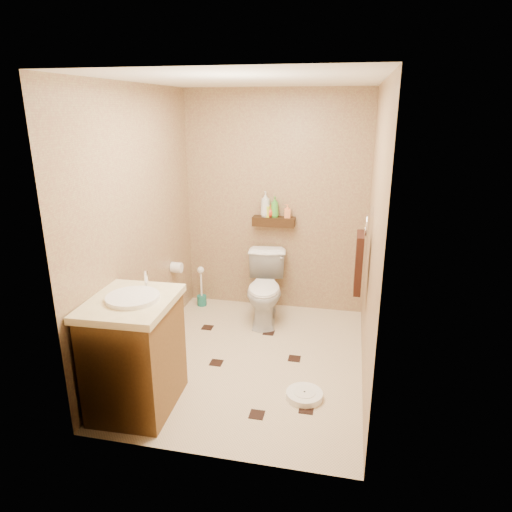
# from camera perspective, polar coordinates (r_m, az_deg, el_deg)

# --- Properties ---
(ground) EXTENTS (2.50, 2.50, 0.00)m
(ground) POSITION_cam_1_polar(r_m,az_deg,el_deg) (4.29, -0.69, -12.79)
(ground) COLOR beige
(ground) RESTS_ON ground
(wall_back) EXTENTS (2.00, 0.04, 2.40)m
(wall_back) POSITION_cam_1_polar(r_m,az_deg,el_deg) (5.01, 2.41, 6.54)
(wall_back) COLOR tan
(wall_back) RESTS_ON ground
(wall_front) EXTENTS (2.00, 0.04, 2.40)m
(wall_front) POSITION_cam_1_polar(r_m,az_deg,el_deg) (2.67, -6.69, -4.06)
(wall_front) COLOR tan
(wall_front) RESTS_ON ground
(wall_left) EXTENTS (0.04, 2.50, 2.40)m
(wall_left) POSITION_cam_1_polar(r_m,az_deg,el_deg) (4.15, -14.39, 3.53)
(wall_left) COLOR tan
(wall_left) RESTS_ON ground
(wall_right) EXTENTS (0.04, 2.50, 2.40)m
(wall_right) POSITION_cam_1_polar(r_m,az_deg,el_deg) (3.73, 14.40, 1.94)
(wall_right) COLOR tan
(wall_right) RESTS_ON ground
(ceiling) EXTENTS (2.00, 2.50, 0.02)m
(ceiling) POSITION_cam_1_polar(r_m,az_deg,el_deg) (3.69, -0.84, 21.17)
(ceiling) COLOR white
(ceiling) RESTS_ON wall_back
(wall_shelf) EXTENTS (0.46, 0.14, 0.10)m
(wall_shelf) POSITION_cam_1_polar(r_m,az_deg,el_deg) (4.97, 2.23, 4.33)
(wall_shelf) COLOR #39240F
(wall_shelf) RESTS_ON wall_back
(floor_accents) EXTENTS (1.27, 1.42, 0.01)m
(floor_accents) POSITION_cam_1_polar(r_m,az_deg,el_deg) (4.23, 0.01, -13.26)
(floor_accents) COLOR black
(floor_accents) RESTS_ON ground
(toilet) EXTENTS (0.50, 0.76, 0.73)m
(toilet) POSITION_cam_1_polar(r_m,az_deg,el_deg) (4.86, 1.17, -4.11)
(toilet) COLOR white
(toilet) RESTS_ON ground
(vanity) EXTENTS (0.62, 0.75, 1.02)m
(vanity) POSITION_cam_1_polar(r_m,az_deg,el_deg) (3.60, -14.87, -11.54)
(vanity) COLOR brown
(vanity) RESTS_ON ground
(bathroom_scale) EXTENTS (0.31, 0.31, 0.06)m
(bathroom_scale) POSITION_cam_1_polar(r_m,az_deg,el_deg) (3.80, 6.07, -16.90)
(bathroom_scale) COLOR white
(bathroom_scale) RESTS_ON ground
(toilet_brush) EXTENTS (0.11, 0.11, 0.48)m
(toilet_brush) POSITION_cam_1_polar(r_m,az_deg,el_deg) (5.33, -6.83, -4.47)
(toilet_brush) COLOR #1B6F62
(toilet_brush) RESTS_ON ground
(towel_ring) EXTENTS (0.12, 0.30, 0.76)m
(towel_ring) POSITION_cam_1_polar(r_m,az_deg,el_deg) (4.04, 12.79, -0.49)
(towel_ring) COLOR silver
(towel_ring) RESTS_ON wall_right
(toilet_paper) EXTENTS (0.12, 0.11, 0.12)m
(toilet_paper) POSITION_cam_1_polar(r_m,az_deg,el_deg) (4.86, -9.89, -1.42)
(toilet_paper) COLOR white
(toilet_paper) RESTS_ON wall_left
(bottle_a) EXTENTS (0.14, 0.14, 0.28)m
(bottle_a) POSITION_cam_1_polar(r_m,az_deg,el_deg) (4.95, 1.19, 6.50)
(bottle_a) COLOR silver
(bottle_a) RESTS_ON wall_shelf
(bottle_b) EXTENTS (0.10, 0.10, 0.18)m
(bottle_b) POSITION_cam_1_polar(r_m,az_deg,el_deg) (4.95, 1.39, 5.97)
(bottle_b) COLOR #CEDC2E
(bottle_b) RESTS_ON wall_shelf
(bottle_c) EXTENTS (0.14, 0.14, 0.13)m
(bottle_c) POSITION_cam_1_polar(r_m,az_deg,el_deg) (4.95, 1.77, 5.66)
(bottle_c) COLOR red
(bottle_c) RESTS_ON wall_shelf
(bottle_d) EXTENTS (0.12, 0.12, 0.23)m
(bottle_d) POSITION_cam_1_polar(r_m,az_deg,el_deg) (4.93, 2.35, 6.17)
(bottle_d) COLOR green
(bottle_d) RESTS_ON wall_shelf
(bottle_e) EXTENTS (0.08, 0.08, 0.15)m
(bottle_e) POSITION_cam_1_polar(r_m,az_deg,el_deg) (4.92, 3.95, 5.63)
(bottle_e) COLOR #F58A51
(bottle_e) RESTS_ON wall_shelf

